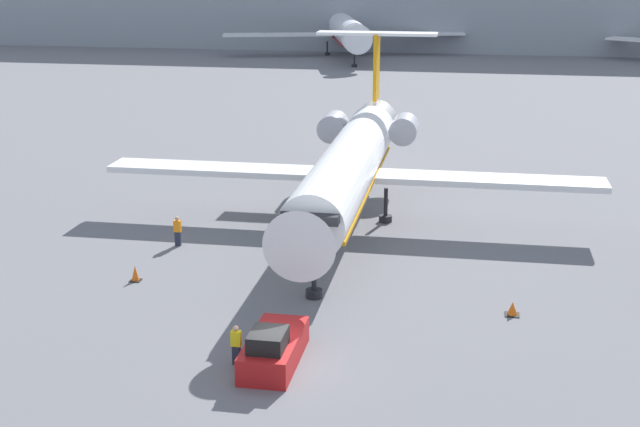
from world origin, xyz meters
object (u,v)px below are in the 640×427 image
object	(u,v)px
worker_near_tug	(236,344)
airplane_parked_far_right	(345,29)
traffic_cone_right	(512,309)
airplane_main	(350,164)
worker_by_wing	(178,231)
traffic_cone_left	(135,274)
pushback_tug	(274,348)

from	to	relation	value
worker_near_tug	airplane_parked_far_right	world-z (taller)	airplane_parked_far_right
traffic_cone_right	airplane_main	bearing A→B (deg)	126.76
worker_near_tug	traffic_cone_right	distance (m)	13.02
worker_by_wing	traffic_cone_left	bearing A→B (deg)	-93.02
worker_by_wing	airplane_parked_far_right	bearing A→B (deg)	92.89
pushback_tug	traffic_cone_left	world-z (taller)	pushback_tug
pushback_tug	worker_near_tug	xyz separation A→B (m)	(-1.44, -0.34, 0.20)
worker_by_wing	pushback_tug	bearing A→B (deg)	-57.42
worker_near_tug	traffic_cone_right	world-z (taller)	worker_near_tug
worker_near_tug	traffic_cone_left	bearing A→B (deg)	132.46
airplane_main	pushback_tug	bearing A→B (deg)	-90.73
airplane_main	airplane_parked_far_right	size ratio (longest dim) A/B	0.82
airplane_main	traffic_cone_left	world-z (taller)	airplane_main
traffic_cone_left	airplane_parked_far_right	world-z (taller)	airplane_parked_far_right
pushback_tug	worker_near_tug	size ratio (longest dim) A/B	2.83
airplane_main	worker_near_tug	world-z (taller)	airplane_main
worker_near_tug	traffic_cone_left	distance (m)	11.02
airplane_main	worker_near_tug	size ratio (longest dim) A/B	18.07
airplane_main	airplane_parked_far_right	world-z (taller)	airplane_parked_far_right
worker_near_tug	worker_by_wing	world-z (taller)	worker_by_wing
airplane_main	traffic_cone_right	world-z (taller)	airplane_main
worker_near_tug	airplane_parked_far_right	size ratio (longest dim) A/B	0.05
worker_by_wing	traffic_cone_right	world-z (taller)	worker_by_wing
airplane_main	traffic_cone_right	bearing A→B (deg)	-53.24
pushback_tug	worker_near_tug	world-z (taller)	pushback_tug
airplane_main	traffic_cone_left	distance (m)	14.90
traffic_cone_left	airplane_parked_far_right	bearing A→B (deg)	92.55
worker_near_tug	traffic_cone_left	size ratio (longest dim) A/B	2.10
traffic_cone_right	airplane_parked_far_right	xyz separation A→B (m)	(-22.78, 99.48, 3.84)
airplane_main	traffic_cone_left	size ratio (longest dim) A/B	37.95
worker_by_wing	traffic_cone_left	xyz separation A→B (m)	(-0.30, -5.64, -0.50)
airplane_main	worker_near_tug	distance (m)	19.70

